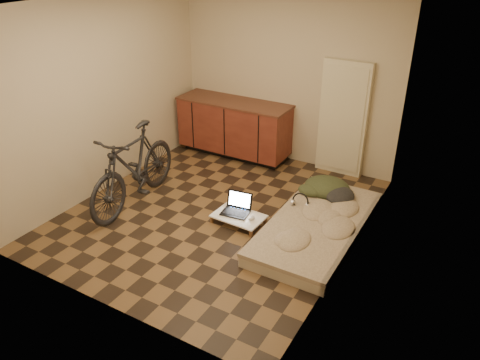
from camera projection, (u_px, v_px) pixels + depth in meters
The scene contains 10 objects.
room_shell at pixel (215, 118), 5.51m from camera, with size 3.50×4.00×2.60m.
cabinets at pixel (234, 128), 7.53m from camera, with size 1.84×0.62×0.91m.
appliance_panel at pixel (343, 119), 6.78m from camera, with size 0.70×0.10×1.70m, color beige.
bicycle at pixel (133, 164), 6.05m from camera, with size 0.54×1.82×1.18m, color black.
futon at pixel (317, 227), 5.64m from camera, with size 1.01×2.10×0.18m.
clothing_pile at pixel (330, 184), 6.14m from camera, with size 0.65×0.54×0.26m, color #2F3720, non-canonical shape.
headphones at pixel (300, 200), 5.87m from camera, with size 0.24×0.22×0.16m, color black, non-canonical shape.
lap_desk at pixel (239, 216), 5.85m from camera, with size 0.65×0.43×0.11m.
laptop at pixel (237, 208), 5.91m from camera, with size 0.37×0.34×0.23m.
mouse at pixel (251, 218), 5.76m from camera, with size 0.06×0.11×0.04m, color silver.
Camera 1 is at (2.86, -4.37, 3.21)m, focal length 35.00 mm.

